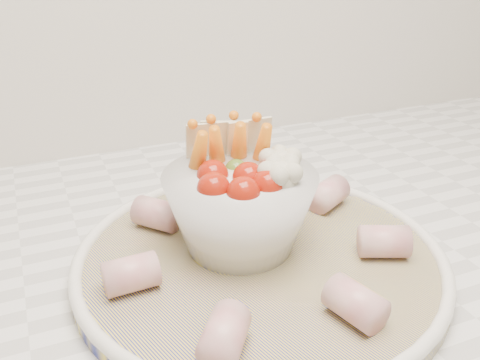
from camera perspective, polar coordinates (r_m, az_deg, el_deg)
name	(u,v)px	position (r m, az deg, el deg)	size (l,w,h in m)	color
serving_platter	(260,258)	(0.50, 2.14, -8.35)	(0.42, 0.42, 0.02)	navy
veggie_bowl	(241,204)	(0.49, 0.10, -2.53)	(0.14, 0.14, 0.12)	white
cured_meat_rolls	(259,241)	(0.49, 2.03, -6.48)	(0.28, 0.28, 0.03)	#C25863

